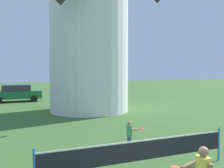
% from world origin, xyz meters
% --- Properties ---
extents(windmill, '(8.38, 6.31, 14.98)m').
position_xyz_m(windmill, '(2.48, 13.82, 7.60)').
color(windmill, white).
rests_on(windmill, ground_plane).
extents(tennis_net, '(5.97, 0.06, 1.10)m').
position_xyz_m(tennis_net, '(-0.14, 1.97, 0.69)').
color(tennis_net, blue).
rests_on(tennis_net, ground_plane).
extents(player_far, '(0.67, 0.42, 1.06)m').
position_xyz_m(player_far, '(0.76, 4.32, 0.60)').
color(player_far, slate).
rests_on(player_far, ground_plane).
extents(parked_car_green, '(4.52, 1.99, 1.56)m').
position_xyz_m(parked_car_green, '(-1.82, 22.10, 0.81)').
color(parked_car_green, '#1E6638').
rests_on(parked_car_green, ground_plane).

